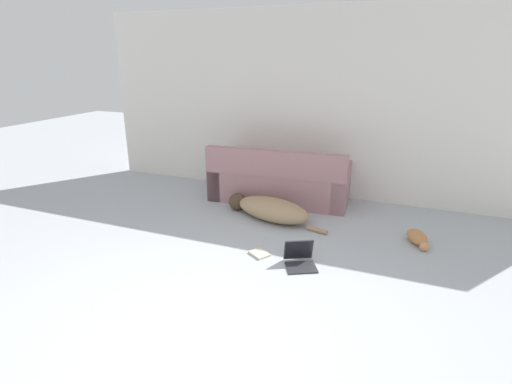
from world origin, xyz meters
TOP-DOWN VIEW (x-y plane):
  - ground_plane at (0.00, 0.00)m, footprint 20.00×20.00m
  - wall_back at (0.00, 3.75)m, footprint 6.96×0.06m
  - couch at (-0.37, 3.24)m, footprint 2.05×0.92m
  - dog at (-0.25, 2.52)m, footprint 1.50×0.73m
  - cat at (1.58, 2.48)m, footprint 0.32×0.51m
  - laptop_open at (0.45, 1.50)m, footprint 0.42×0.42m
  - book_cream at (-0.01, 1.54)m, footprint 0.26×0.25m

SIDE VIEW (x-z plane):
  - ground_plane at x=0.00m, z-range 0.00..0.00m
  - book_cream at x=-0.01m, z-range 0.00..0.02m
  - cat at x=1.58m, z-range 0.00..0.14m
  - laptop_open at x=0.45m, z-range -0.04..0.21m
  - dog at x=-0.25m, z-range 0.00..0.28m
  - couch at x=-0.37m, z-range -0.13..0.70m
  - wall_back at x=0.00m, z-range 0.00..2.73m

